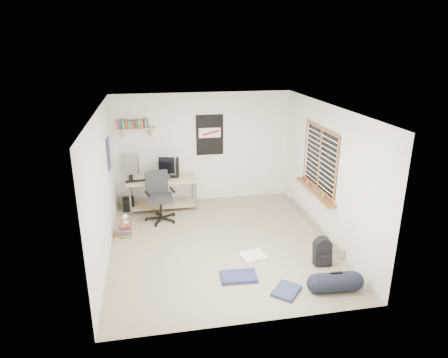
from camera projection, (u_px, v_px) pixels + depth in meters
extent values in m
cube|color=gray|center=(221.00, 244.00, 7.41)|extent=(4.00, 4.50, 0.01)
cube|color=white|center=(220.00, 108.00, 6.59)|extent=(4.00, 4.50, 0.01)
cube|color=silver|center=(203.00, 148.00, 9.09)|extent=(4.00, 0.01, 2.50)
cube|color=silver|center=(103.00, 187.00, 6.65)|extent=(0.01, 4.50, 2.50)
cube|color=silver|center=(328.00, 173.00, 7.35)|extent=(0.01, 4.50, 2.50)
cube|color=tan|center=(163.00, 193.00, 8.84)|extent=(1.63, 1.00, 0.69)
cube|color=#9C9CA1|center=(131.00, 170.00, 8.69)|extent=(0.38, 0.28, 0.42)
cube|color=#B8B8BE|center=(167.00, 171.00, 8.58)|extent=(0.40, 0.18, 0.42)
cube|color=black|center=(175.00, 168.00, 8.86)|extent=(0.21, 0.39, 0.39)
cube|color=black|center=(136.00, 181.00, 8.56)|extent=(0.45, 0.20, 0.02)
cube|color=black|center=(131.00, 179.00, 8.49)|extent=(0.08, 0.08, 0.16)
cube|color=black|center=(163.00, 177.00, 8.57)|extent=(0.10, 0.10, 0.20)
cube|color=#252528|center=(160.00, 198.00, 8.21)|extent=(0.82, 0.82, 1.04)
cube|color=tan|center=(137.00, 128.00, 8.56)|extent=(0.80, 0.22, 0.24)
cube|color=black|center=(210.00, 135.00, 9.00)|extent=(0.62, 0.03, 0.92)
cube|color=navy|center=(108.00, 154.00, 7.69)|extent=(0.02, 0.42, 0.60)
cube|color=brown|center=(319.00, 159.00, 7.55)|extent=(0.10, 1.50, 1.26)
cube|color=#B7B2A8|center=(314.00, 224.00, 8.00)|extent=(0.08, 2.50, 0.18)
cube|color=black|center=(322.00, 254.00, 6.66)|extent=(0.31, 0.26, 0.38)
cylinder|color=black|center=(335.00, 283.00, 5.96)|extent=(0.32, 0.32, 0.59)
cube|color=silver|center=(253.00, 255.00, 6.95)|extent=(0.47, 0.42, 0.04)
cube|color=navy|center=(239.00, 277.00, 6.31)|extent=(0.59, 0.39, 0.06)
cube|color=navy|center=(286.00, 291.00, 5.96)|extent=(0.54, 0.55, 0.06)
cube|color=brown|center=(125.00, 229.00, 7.66)|extent=(0.55, 0.49, 0.32)
cube|color=white|center=(125.00, 218.00, 7.57)|extent=(0.11, 0.18, 0.18)
cube|color=black|center=(129.00, 204.00, 8.84)|extent=(0.26, 0.26, 0.28)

